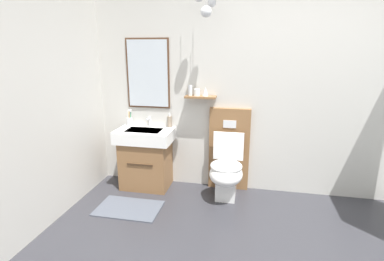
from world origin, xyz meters
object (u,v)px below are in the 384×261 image
object	(u,v)px
vanity_sink_left	(146,156)
toilet	(227,164)
toothbrush_cup	(130,121)
soap_dispenser	(170,121)

from	to	relation	value
vanity_sink_left	toilet	world-z (taller)	toilet
toilet	vanity_sink_left	bearing A→B (deg)	179.36
toilet	toothbrush_cup	bearing A→B (deg)	172.68
vanity_sink_left	soap_dispenser	size ratio (longest dim) A/B	4.23
vanity_sink_left	toilet	xyz separation A→B (m)	(1.00, -0.01, -0.01)
toilet	toothbrush_cup	world-z (taller)	toilet
toothbrush_cup	soap_dispenser	size ratio (longest dim) A/B	1.19
toilet	soap_dispenser	xyz separation A→B (m)	(-0.73, 0.17, 0.43)
toilet	soap_dispenser	world-z (taller)	toilet
toothbrush_cup	soap_dispenser	bearing A→B (deg)	1.10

